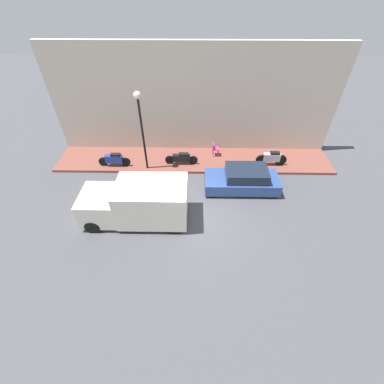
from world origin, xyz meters
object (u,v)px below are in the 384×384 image
parked_car (243,180)px  delivery_van (137,202)px  streetlamp (140,117)px  scooter_silver (272,158)px  motorcycle_blue (114,159)px  cafe_chair (215,148)px  motorcycle_black (182,158)px

parked_car → delivery_van: delivery_van is taller
delivery_van → streetlamp: bearing=2.5°
scooter_silver → streetlamp: bearing=93.3°
motorcycle_blue → scooter_silver: bearing=-88.4°
motorcycle_blue → streetlamp: size_ratio=0.42×
cafe_chair → motorcycle_blue: bearing=101.7°
scooter_silver → cafe_chair: size_ratio=2.12×
streetlamp → parked_car: bearing=-107.1°
parked_car → scooter_silver: size_ratio=2.15×
parked_car → streetlamp: bearing=72.9°
parked_car → motorcycle_black: (2.12, 3.39, -0.08)m
scooter_silver → streetlamp: streetlamp is taller
parked_car → delivery_van: (-2.27, 5.26, 0.41)m
delivery_van → cafe_chair: (5.36, -3.91, -0.38)m
cafe_chair → motorcycle_black: bearing=115.5°
parked_car → scooter_silver: 2.91m
parked_car → streetlamp: size_ratio=0.87×
scooter_silver → cafe_chair: scooter_silver is taller
delivery_van → cafe_chair: bearing=-36.1°
motorcycle_black → parked_car: bearing=-122.1°
motorcycle_black → streetlamp: size_ratio=0.43×
delivery_van → cafe_chair: delivery_van is taller
cafe_chair → delivery_van: bearing=143.9°
motorcycle_black → scooter_silver: bearing=-90.2°
motorcycle_black → motorcycle_blue: size_ratio=1.04×
motorcycle_black → scooter_silver: scooter_silver is taller
motorcycle_black → motorcycle_blue: 4.01m
motorcycle_blue → streetlamp: (-0.18, -1.96, 2.76)m
scooter_silver → streetlamp: 7.93m
scooter_silver → cafe_chair: bearing=73.5°
parked_car → delivery_van: 5.74m
motorcycle_black → cafe_chair: 2.26m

